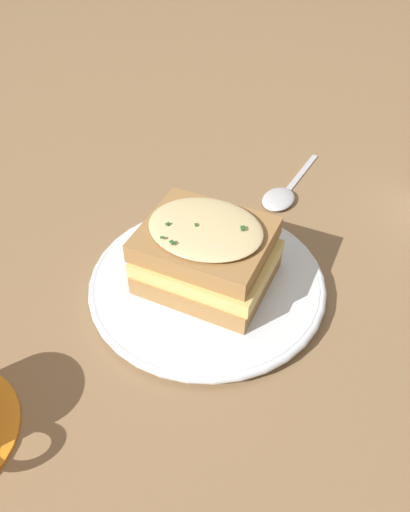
{
  "coord_description": "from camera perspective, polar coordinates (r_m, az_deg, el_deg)",
  "views": [
    {
      "loc": [
        0.33,
        0.2,
        0.41
      ],
      "look_at": [
        -0.0,
        -0.0,
        0.05
      ],
      "focal_mm": 35.0,
      "sensor_mm": 36.0,
      "label": 1
    }
  ],
  "objects": [
    {
      "name": "ground_plane",
      "position": [
        0.56,
        0.26,
        -3.72
      ],
      "size": [
        2.4,
        2.4,
        0.0
      ],
      "primitive_type": "plane",
      "color": "olive"
    },
    {
      "name": "dinner_plate",
      "position": [
        0.56,
        0.0,
        -2.76
      ],
      "size": [
        0.26,
        0.26,
        0.02
      ],
      "color": "white",
      "rests_on": "ground_plane"
    },
    {
      "name": "sandwich",
      "position": [
        0.53,
        0.02,
        0.48
      ],
      "size": [
        0.13,
        0.15,
        0.07
      ],
      "rotation": [
        0.0,
        0.0,
        4.81
      ],
      "color": "#A37542",
      "rests_on": "dinner_plate"
    },
    {
      "name": "spoon",
      "position": [
        0.69,
        8.94,
        6.75
      ],
      "size": [
        0.16,
        0.04,
        0.01
      ],
      "rotation": [
        0.0,
        0.0,
        4.73
      ],
      "color": "silver",
      "rests_on": "ground_plane"
    }
  ]
}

